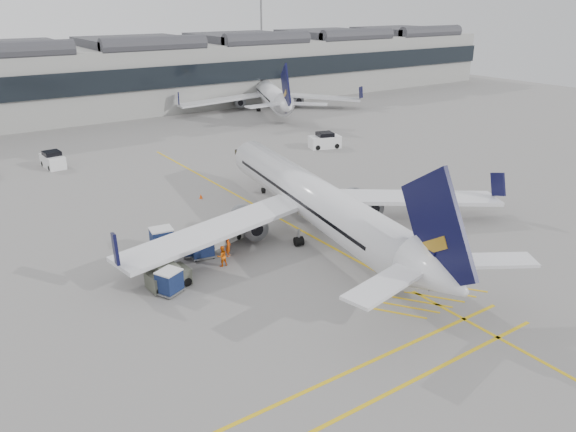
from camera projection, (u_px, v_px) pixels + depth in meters
ground at (246, 298)px, 37.60m from camera, size 220.00×220.00×0.00m
terminal at (19, 82)px, 90.69m from camera, size 200.00×20.45×12.40m
apron_markings at (285, 222)px, 50.56m from camera, size 0.25×60.00×0.01m
airliner_main at (316, 201)px, 47.00m from camera, size 34.20×37.66×10.08m
airliner_far at (269, 93)px, 100.94m from camera, size 31.05×34.32×9.69m
belt_loader at (218, 237)px, 45.86m from camera, size 5.24×2.84×2.08m
baggage_cart_a at (162, 239)px, 44.34m from camera, size 2.02×1.75×1.93m
baggage_cart_b at (202, 246)px, 43.23m from camera, size 1.99×1.75×1.85m
baggage_cart_c at (193, 245)px, 43.57m from camera, size 2.03×1.87×1.73m
baggage_cart_d at (169, 281)px, 37.95m from camera, size 2.04×1.90×1.71m
ramp_agent_a at (228, 246)px, 43.55m from camera, size 0.69×0.71×1.64m
ramp_agent_b at (222, 256)px, 41.90m from camera, size 0.81×0.65×1.62m
pushback_tug at (168, 277)px, 38.96m from camera, size 2.95×1.94×1.59m
safety_cone_nose at (201, 196)px, 56.33m from camera, size 0.34×0.34×0.48m
safety_cone_engine at (363, 209)px, 52.83m from camera, size 0.34×0.34×0.47m
service_van_mid at (53, 160)px, 66.54m from camera, size 2.24×3.98×1.97m
service_van_right at (325, 141)px, 75.29m from camera, size 4.51×3.10×2.11m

